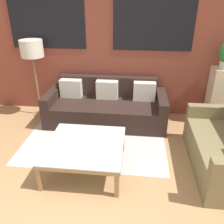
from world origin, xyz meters
TOP-DOWN VIEW (x-y plane):
  - ground_plane at (0.00, 0.00)m, footprint 16.00×16.00m
  - wall_back_brick at (0.00, 2.44)m, footprint 8.40×0.09m
  - rug at (0.07, 1.18)m, footprint 2.28×1.42m
  - couch_dark at (0.17, 1.95)m, footprint 2.16×0.88m
  - coffee_table at (0.07, 0.56)m, footprint 1.01×1.01m
  - floor_lamp at (-1.17, 2.09)m, footprint 0.40×0.40m
  - drawer_cabinet at (2.23, 2.18)m, footprint 0.41×0.38m

SIDE VIEW (x-z plane):
  - ground_plane at x=0.00m, z-range 0.00..0.00m
  - rug at x=0.07m, z-range 0.00..0.00m
  - couch_dark at x=0.17m, z-range -0.11..0.67m
  - coffee_table at x=0.07m, z-range 0.15..0.54m
  - drawer_cabinet at x=2.23m, z-range 0.00..1.03m
  - floor_lamp at x=-1.17m, z-range 0.52..1.98m
  - wall_back_brick at x=0.00m, z-range 0.01..2.81m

